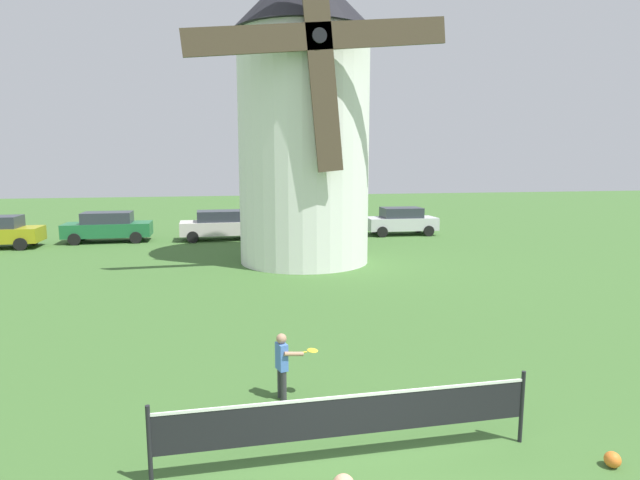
# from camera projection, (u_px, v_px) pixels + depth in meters

# --- Properties ---
(windmill) EXTENTS (9.16, 6.05, 12.92)m
(windmill) POSITION_uv_depth(u_px,v_px,m) (304.00, 111.00, 20.58)
(windmill) COLOR white
(windmill) RESTS_ON ground_plane
(tennis_net) EXTENTS (5.30, 0.06, 1.10)m
(tennis_net) POSITION_uv_depth(u_px,v_px,m) (350.00, 416.00, 6.99)
(tennis_net) COLOR black
(tennis_net) RESTS_ON ground_plane
(player_far) EXTENTS (0.77, 0.39, 1.19)m
(player_far) POSITION_uv_depth(u_px,v_px,m) (283.00, 362.00, 8.91)
(player_far) COLOR #333338
(player_far) RESTS_ON ground_plane
(stray_ball) EXTENTS (0.22, 0.22, 0.22)m
(stray_ball) POSITION_uv_depth(u_px,v_px,m) (613.00, 460.00, 6.96)
(stray_ball) COLOR orange
(stray_ball) RESTS_ON ground_plane
(parked_car_green) EXTENTS (4.31, 1.90, 1.56)m
(parked_car_green) POSITION_uv_depth(u_px,v_px,m) (108.00, 226.00, 26.63)
(parked_car_green) COLOR #1E6638
(parked_car_green) RESTS_ON ground_plane
(parked_car_cream) EXTENTS (4.11, 1.93, 1.56)m
(parked_car_cream) POSITION_uv_depth(u_px,v_px,m) (219.00, 225.00, 27.39)
(parked_car_cream) COLOR silver
(parked_car_cream) RESTS_ON ground_plane
(parked_car_black) EXTENTS (4.37, 2.05, 1.56)m
(parked_car_black) POSITION_uv_depth(u_px,v_px,m) (307.00, 224.00, 27.60)
(parked_car_black) COLOR #1E232D
(parked_car_black) RESTS_ON ground_plane
(parked_car_silver) EXTENTS (4.03, 2.04, 1.56)m
(parked_car_silver) POSITION_uv_depth(u_px,v_px,m) (401.00, 221.00, 29.28)
(parked_car_silver) COLOR silver
(parked_car_silver) RESTS_ON ground_plane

